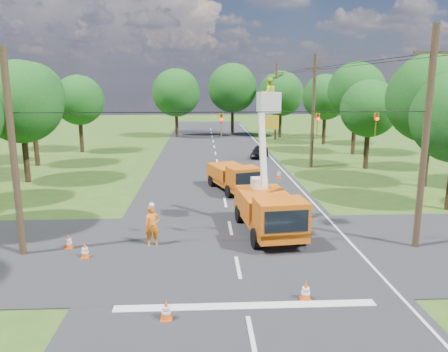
{
  "coord_description": "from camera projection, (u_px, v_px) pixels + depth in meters",
  "views": [
    {
      "loc": [
        -1.43,
        -16.83,
        7.53
      ],
      "look_at": [
        -0.27,
        6.19,
        2.6
      ],
      "focal_mm": 35.0,
      "sensor_mm": 36.0,
      "label": 1
    }
  ],
  "objects": [
    {
      "name": "tree_left_d",
      "position": [
        21.0,
        102.0,
        32.67
      ],
      "size": [
        6.2,
        6.2,
        9.24
      ],
      "color": "#382616",
      "rests_on": "ground"
    },
    {
      "name": "stop_bar",
      "position": [
        246.0,
        307.0,
        14.96
      ],
      "size": [
        9.0,
        0.45,
        0.02
      ],
      "primitive_type": "cube",
      "color": "silver",
      "rests_on": "ground"
    },
    {
      "name": "traffic_cone_3",
      "position": [
        271.0,
        191.0,
        29.66
      ],
      "size": [
        0.38,
        0.38,
        0.71
      ],
      "color": "#F44F0C",
      "rests_on": "ground"
    },
    {
      "name": "second_truck",
      "position": [
        234.0,
        177.0,
        30.71
      ],
      "size": [
        3.6,
        5.81,
        2.05
      ],
      "rotation": [
        0.0,
        0.0,
        0.32
      ],
      "color": "#CC4F0E",
      "rests_on": "ground"
    },
    {
      "name": "pole_right_near",
      "position": [
        426.0,
        139.0,
        19.38
      ],
      "size": [
        1.8,
        0.3,
        10.0
      ],
      "color": "#4C3823",
      "rests_on": "ground"
    },
    {
      "name": "traffic_cone_2",
      "position": [
        261.0,
        210.0,
        25.03
      ],
      "size": [
        0.38,
        0.38,
        0.71
      ],
      "color": "#F44F0C",
      "rests_on": "ground"
    },
    {
      "name": "traffic_cone_1",
      "position": [
        306.0,
        291.0,
        15.36
      ],
      "size": [
        0.38,
        0.38,
        0.71
      ],
      "color": "#F44F0C",
      "rests_on": "ground"
    },
    {
      "name": "traffic_cone_5",
      "position": [
        68.0,
        241.0,
        20.14
      ],
      "size": [
        0.38,
        0.38,
        0.71
      ],
      "color": "#F44F0C",
      "rests_on": "ground"
    },
    {
      "name": "tree_right_e",
      "position": [
        325.0,
        97.0,
        53.68
      ],
      "size": [
        5.6,
        5.6,
        8.63
      ],
      "color": "#382616",
      "rests_on": "ground"
    },
    {
      "name": "tree_far_c",
      "position": [
        281.0,
        94.0,
        60.25
      ],
      "size": [
        6.2,
        6.2,
        9.18
      ],
      "color": "#382616",
      "rests_on": "ground"
    },
    {
      "name": "pole_right_far",
      "position": [
        276.0,
        101.0,
        58.45
      ],
      "size": [
        1.8,
        0.3,
        10.0
      ],
      "color": "#4C3823",
      "rests_on": "ground"
    },
    {
      "name": "road_cross",
      "position": [
        234.0,
        250.0,
        20.03
      ],
      "size": [
        56.0,
        10.0,
        0.07
      ],
      "primitive_type": "cube",
      "color": "black",
      "rests_on": "ground"
    },
    {
      "name": "bucket_truck",
      "position": [
        269.0,
        203.0,
        21.85
      ],
      "size": [
        3.04,
        6.46,
        7.79
      ],
      "rotation": [
        0.0,
        0.0,
        0.11
      ],
      "color": "#CC4F0E",
      "rests_on": "ground"
    },
    {
      "name": "tree_right_b",
      "position": [
        432.0,
        99.0,
        31.15
      ],
      "size": [
        6.4,
        6.4,
        9.65
      ],
      "color": "#382616",
      "rests_on": "ground"
    },
    {
      "name": "ground_worker",
      "position": [
        152.0,
        226.0,
        20.42
      ],
      "size": [
        0.81,
        0.63,
        1.96
      ],
      "primitive_type": "imported",
      "rotation": [
        0.0,
        0.0,
        0.25
      ],
      "color": "#FC5515",
      "rests_on": "ground"
    },
    {
      "name": "traffic_cone_4",
      "position": [
        85.0,
        250.0,
        19.05
      ],
      "size": [
        0.38,
        0.38,
        0.71
      ],
      "color": "#F44F0C",
      "rests_on": "ground"
    },
    {
      "name": "tree_far_a",
      "position": [
        176.0,
        93.0,
        60.49
      ],
      "size": [
        6.6,
        6.6,
        9.5
      ],
      "color": "#382616",
      "rests_on": "ground"
    },
    {
      "name": "edge_line",
      "position": [
        283.0,
        171.0,
        37.89
      ],
      "size": [
        0.12,
        90.0,
        0.02
      ],
      "primitive_type": "cube",
      "color": "silver",
      "rests_on": "ground"
    },
    {
      "name": "signal_span",
      "position": [
        286.0,
        122.0,
        18.91
      ],
      "size": [
        18.0,
        0.29,
        1.07
      ],
      "color": "black",
      "rests_on": "ground"
    },
    {
      "name": "tree_right_d",
      "position": [
        356.0,
        91.0,
        45.74
      ],
      "size": [
        6.0,
        6.0,
        9.7
      ],
      "color": "#382616",
      "rests_on": "ground"
    },
    {
      "name": "distant_car",
      "position": [
        260.0,
        152.0,
        44.75
      ],
      "size": [
        2.44,
        3.91,
        1.24
      ],
      "primitive_type": "imported",
      "rotation": [
        0.0,
        0.0,
        -0.29
      ],
      "color": "black",
      "rests_on": "ground"
    },
    {
      "name": "pole_left",
      "position": [
        13.0,
        155.0,
        18.63
      ],
      "size": [
        0.3,
        0.3,
        9.0
      ],
      "color": "#4C3823",
      "rests_on": "ground"
    },
    {
      "name": "traffic_cone_6",
      "position": [
        279.0,
        174.0,
        35.16
      ],
      "size": [
        0.38,
        0.38,
        0.71
      ],
      "color": "#F44F0C",
      "rests_on": "ground"
    },
    {
      "name": "tree_far_b",
      "position": [
        232.0,
        88.0,
        62.71
      ],
      "size": [
        7.0,
        7.0,
        10.32
      ],
      "color": "#382616",
      "rests_on": "ground"
    },
    {
      "name": "tree_left_f",
      "position": [
        79.0,
        100.0,
        47.42
      ],
      "size": [
        5.4,
        5.4,
        8.4
      ],
      "color": "#382616",
      "rests_on": "ground"
    },
    {
      "name": "tree_left_e",
      "position": [
        31.0,
        95.0,
        39.34
      ],
      "size": [
        5.8,
        5.8,
        9.41
      ],
      "color": "#382616",
      "rests_on": "ground"
    },
    {
      "name": "traffic_cone_0",
      "position": [
        166.0,
        310.0,
        14.07
      ],
      "size": [
        0.38,
        0.38,
        0.71
      ],
      "color": "#F44F0C",
      "rests_on": "ground"
    },
    {
      "name": "tree_right_c",
      "position": [
        369.0,
        109.0,
        38.13
      ],
      "size": [
        5.0,
        5.0,
        7.83
      ],
      "color": "#382616",
      "rests_on": "ground"
    },
    {
      "name": "road_main",
      "position": [
        219.0,
        172.0,
        37.61
      ],
      "size": [
        12.0,
        100.0,
        0.06
      ],
      "primitive_type": "cube",
      "color": "black",
      "rests_on": "ground"
    },
    {
      "name": "ground",
      "position": [
        219.0,
        172.0,
        37.61
      ],
      "size": [
        140.0,
        140.0,
        0.0
      ],
      "primitive_type": "plane",
      "color": "#2A5319",
      "rests_on": "ground"
    },
    {
      "name": "pole_right_mid",
      "position": [
        313.0,
        111.0,
        38.92
      ],
      "size": [
        1.8,
        0.3,
        10.0
      ],
      "color": "#4C3823",
      "rests_on": "ground"
    }
  ]
}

